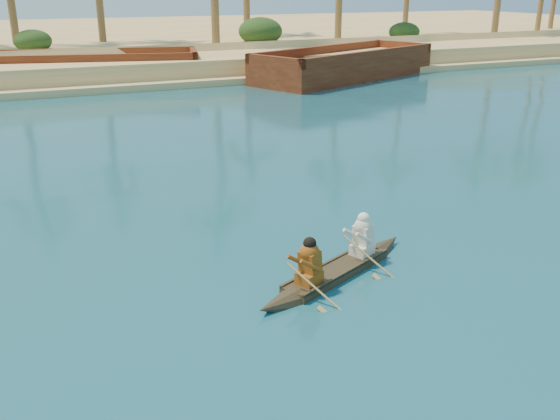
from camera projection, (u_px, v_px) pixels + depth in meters
name	position (u px, v px, depth m)	size (l,w,h in m)	color
canoe	(337.00, 264.00, 12.00)	(4.24, 2.33, 1.21)	#372E1E
barge_mid	(93.00, 69.00, 35.98)	(12.59, 6.75, 2.00)	brown
barge_right	(345.00, 66.00, 37.06)	(13.05, 8.51, 2.07)	brown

